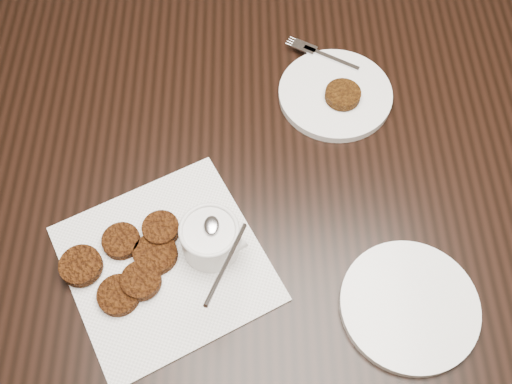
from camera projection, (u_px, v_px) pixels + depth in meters
floor at (286, 351)px, 1.62m from camera, size 4.00×4.00×0.00m
table at (262, 245)px, 1.36m from camera, size 1.49×0.96×0.75m
napkin at (165, 263)px, 0.94m from camera, size 0.40×0.40×0.00m
sauce_ramekin at (209, 229)px, 0.89m from camera, size 0.14×0.14×0.13m
patty_cluster at (133, 255)px, 0.93m from camera, size 0.27×0.27×0.02m
plate_with_patty at (336, 91)px, 1.09m from camera, size 0.29×0.29×0.03m
plate_empty at (409, 306)px, 0.90m from camera, size 0.27×0.27×0.01m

